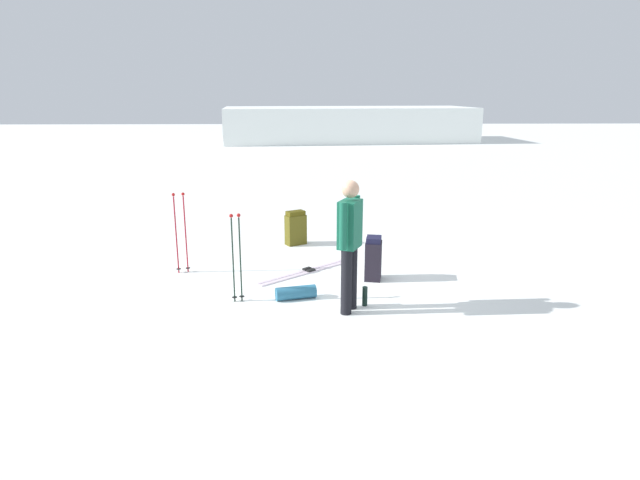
{
  "coord_description": "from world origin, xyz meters",
  "views": [
    {
      "loc": [
        -0.2,
        -7.46,
        2.75
      ],
      "look_at": [
        0.0,
        0.0,
        0.7
      ],
      "focal_mm": 30.66,
      "sensor_mm": 36.0,
      "label": 1
    }
  ],
  "objects_px": {
    "ski_pair_near": "(309,271)",
    "thermos_bottle": "(365,296)",
    "ski_poles_planted_far": "(236,253)",
    "backpack_bright": "(296,228)",
    "skier_standing": "(350,239)",
    "backpack_large_dark": "(373,259)",
    "ski_poles_planted_near": "(181,229)",
    "sleeping_mat_rolled": "(296,293)"
  },
  "relations": [
    {
      "from": "ski_pair_near",
      "to": "thermos_bottle",
      "type": "height_order",
      "value": "thermos_bottle"
    },
    {
      "from": "ski_poles_planted_far",
      "to": "backpack_bright",
      "type": "bearing_deg",
      "value": 75.36
    },
    {
      "from": "skier_standing",
      "to": "ski_poles_planted_far",
      "type": "height_order",
      "value": "skier_standing"
    },
    {
      "from": "skier_standing",
      "to": "ski_poles_planted_far",
      "type": "distance_m",
      "value": 1.54
    },
    {
      "from": "backpack_large_dark",
      "to": "ski_poles_planted_near",
      "type": "distance_m",
      "value": 2.98
    },
    {
      "from": "ski_poles_planted_near",
      "to": "thermos_bottle",
      "type": "distance_m",
      "value": 3.11
    },
    {
      "from": "ski_pair_near",
      "to": "sleeping_mat_rolled",
      "type": "bearing_deg",
      "value": -99.07
    },
    {
      "from": "ski_poles_planted_far",
      "to": "ski_pair_near",
      "type": "bearing_deg",
      "value": 51.73
    },
    {
      "from": "ski_pair_near",
      "to": "backpack_large_dark",
      "type": "height_order",
      "value": "backpack_large_dark"
    },
    {
      "from": "skier_standing",
      "to": "backpack_large_dark",
      "type": "height_order",
      "value": "skier_standing"
    },
    {
      "from": "backpack_large_dark",
      "to": "ski_poles_planted_far",
      "type": "height_order",
      "value": "ski_poles_planted_far"
    },
    {
      "from": "backpack_large_dark",
      "to": "backpack_bright",
      "type": "bearing_deg",
      "value": 121.23
    },
    {
      "from": "backpack_large_dark",
      "to": "ski_poles_planted_far",
      "type": "relative_size",
      "value": 0.55
    },
    {
      "from": "skier_standing",
      "to": "ski_poles_planted_near",
      "type": "height_order",
      "value": "skier_standing"
    },
    {
      "from": "ski_poles_planted_far",
      "to": "skier_standing",
      "type": "bearing_deg",
      "value": -14.39
    },
    {
      "from": "backpack_bright",
      "to": "ski_poles_planted_far",
      "type": "distance_m",
      "value": 2.92
    },
    {
      "from": "sleeping_mat_rolled",
      "to": "ski_poles_planted_near",
      "type": "bearing_deg",
      "value": 146.46
    },
    {
      "from": "ski_poles_planted_far",
      "to": "sleeping_mat_rolled",
      "type": "xyz_separation_m",
      "value": [
        0.78,
        0.06,
        -0.59
      ]
    },
    {
      "from": "ski_pair_near",
      "to": "ski_poles_planted_near",
      "type": "xyz_separation_m",
      "value": [
        -1.97,
        0.02,
        0.69
      ]
    },
    {
      "from": "backpack_bright",
      "to": "ski_poles_planted_far",
      "type": "bearing_deg",
      "value": -104.64
    },
    {
      "from": "backpack_large_dark",
      "to": "ski_poles_planted_near",
      "type": "xyz_separation_m",
      "value": [
        -2.93,
        0.41,
        0.38
      ]
    },
    {
      "from": "ski_poles_planted_far",
      "to": "thermos_bottle",
      "type": "height_order",
      "value": "ski_poles_planted_far"
    },
    {
      "from": "backpack_bright",
      "to": "ski_poles_planted_near",
      "type": "distance_m",
      "value": 2.37
    },
    {
      "from": "ski_poles_planted_near",
      "to": "thermos_bottle",
      "type": "relative_size",
      "value": 4.85
    },
    {
      "from": "ski_poles_planted_near",
      "to": "ski_pair_near",
      "type": "bearing_deg",
      "value": -0.64
    },
    {
      "from": "thermos_bottle",
      "to": "backpack_large_dark",
      "type": "bearing_deg",
      "value": 77.36
    },
    {
      "from": "backpack_bright",
      "to": "sleeping_mat_rolled",
      "type": "distance_m",
      "value": 2.75
    },
    {
      "from": "ski_pair_near",
      "to": "backpack_bright",
      "type": "distance_m",
      "value": 1.63
    },
    {
      "from": "sleeping_mat_rolled",
      "to": "thermos_bottle",
      "type": "distance_m",
      "value": 0.95
    },
    {
      "from": "ski_pair_near",
      "to": "ski_poles_planted_near",
      "type": "height_order",
      "value": "ski_poles_planted_near"
    },
    {
      "from": "backpack_bright",
      "to": "ski_poles_planted_far",
      "type": "height_order",
      "value": "ski_poles_planted_far"
    },
    {
      "from": "backpack_bright",
      "to": "ski_poles_planted_near",
      "type": "bearing_deg",
      "value": -138.02
    },
    {
      "from": "backpack_bright",
      "to": "ski_poles_planted_near",
      "type": "xyz_separation_m",
      "value": [
        -1.74,
        -1.56,
        0.39
      ]
    },
    {
      "from": "ski_poles_planted_far",
      "to": "sleeping_mat_rolled",
      "type": "height_order",
      "value": "ski_poles_planted_far"
    },
    {
      "from": "backpack_large_dark",
      "to": "sleeping_mat_rolled",
      "type": "height_order",
      "value": "backpack_large_dark"
    },
    {
      "from": "skier_standing",
      "to": "thermos_bottle",
      "type": "distance_m",
      "value": 0.87
    },
    {
      "from": "thermos_bottle",
      "to": "ski_pair_near",
      "type": "bearing_deg",
      "value": 117.16
    },
    {
      "from": "skier_standing",
      "to": "backpack_large_dark",
      "type": "xyz_separation_m",
      "value": [
        0.46,
        1.21,
        -0.63
      ]
    },
    {
      "from": "skier_standing",
      "to": "backpack_large_dark",
      "type": "distance_m",
      "value": 1.44
    },
    {
      "from": "sleeping_mat_rolled",
      "to": "thermos_bottle",
      "type": "bearing_deg",
      "value": -16.05
    },
    {
      "from": "skier_standing",
      "to": "ski_pair_near",
      "type": "height_order",
      "value": "skier_standing"
    },
    {
      "from": "ski_poles_planted_near",
      "to": "ski_poles_planted_far",
      "type": "relative_size",
      "value": 1.04
    }
  ]
}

